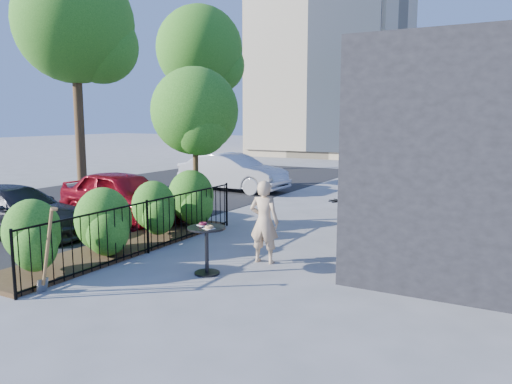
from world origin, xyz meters
The scene contains 14 objects.
ground centered at (0.00, 0.00, 0.00)m, with size 120.00×120.00×0.00m, color gray.
fence centered at (-1.50, 0.00, 0.56)m, with size 0.05×6.05×1.10m.
planting_bed centered at (-2.20, 0.00, 0.04)m, with size 1.30×6.00×0.08m, color #382616.
shrubs centered at (-2.10, 0.10, 0.70)m, with size 1.10×5.60×1.24m.
patio_tree centered at (-2.24, 2.76, 2.76)m, with size 2.20×2.20×3.94m.
street centered at (-7.00, 3.00, 0.00)m, with size 9.00×30.00×0.01m, color black.
street_tree_near centered at (-9.94, 5.96, 5.92)m, with size 4.40×4.40×8.28m.
street_tree_far centered at (-9.94, 13.96, 5.92)m, with size 4.40×4.40×8.28m.
cafe_table centered at (0.32, -0.55, 0.58)m, with size 0.67×0.67×0.90m.
woman centered at (0.87, 0.56, 0.79)m, with size 0.57×0.38×1.58m, color tan.
shovel centered at (-1.26, -2.60, 0.63)m, with size 0.48×0.19×1.43m.
car_red centered at (-4.22, 2.17, 0.68)m, with size 1.60×3.97×1.35m, color maroon.
car_silver centered at (-4.59, 8.36, 0.70)m, with size 1.48×4.23×1.39m, color #ADADB2.
car_darkgrey centered at (-5.27, -0.30, 0.58)m, with size 1.62×3.98×1.16m, color black.
Camera 1 is at (5.16, -7.57, 2.73)m, focal length 35.00 mm.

